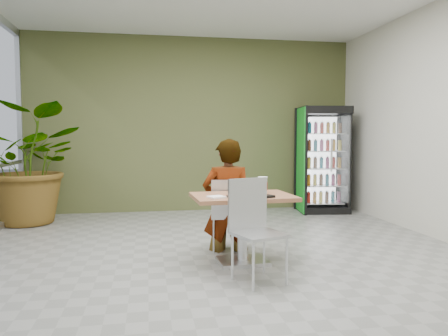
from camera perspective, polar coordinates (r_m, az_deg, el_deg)
The scene contains 12 objects.
ground at distance 4.85m, azimuth 0.27°, elevation -12.39°, with size 7.00×7.00×0.00m, color gray.
room_envelope at distance 4.66m, azimuth 0.28°, elevation 6.84°, with size 6.00×7.00×3.20m, color beige, non-canonical shape.
dining_table at distance 4.76m, azimuth 2.44°, elevation -6.06°, with size 1.10×0.80×0.75m.
chair_far at distance 5.26m, azimuth 0.42°, elevation -5.38°, with size 0.43×0.43×0.87m.
chair_near at distance 4.22m, azimuth 3.85°, elevation -6.92°, with size 0.55×0.55×0.98m.
seated_woman at distance 5.30m, azimuth 0.45°, elevation -5.14°, with size 0.61×0.39×1.65m, color black.
pizza_plate at distance 4.73m, azimuth 2.54°, elevation -3.33°, with size 0.34×0.28×0.03m.
soda_cup at distance 4.85m, azimuth 5.07°, elevation -2.28°, with size 0.11×0.11×0.19m.
napkin_stack at distance 4.49m, azimuth -1.01°, elevation -3.81°, with size 0.15×0.15×0.02m, color white.
cafeteria_tray at distance 4.53m, azimuth 3.54°, elevation -3.71°, with size 0.41×0.30×0.02m, color black.
beverage_fridge at distance 8.16m, azimuth 12.83°, elevation 1.07°, with size 0.96×0.78×1.91m.
potted_plant at distance 7.51m, azimuth -23.81°, elevation 0.49°, with size 1.71×1.47×1.90m, color #2A692A.
Camera 1 is at (-0.82, -4.58, 1.38)m, focal length 35.00 mm.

